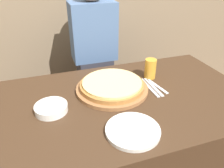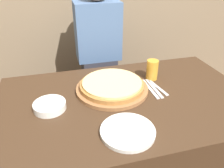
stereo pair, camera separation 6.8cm
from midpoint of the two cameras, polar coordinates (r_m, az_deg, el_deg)
dining_table at (r=1.41m, az=4.82°, el=-15.79°), size 1.39×0.83×0.71m
pizza_on_board at (r=1.24m, az=1.56°, el=-0.60°), size 0.41×0.41×0.06m
beer_glass at (r=1.37m, az=11.87°, el=3.85°), size 0.07×0.07×0.12m
dinner_plate at (r=0.97m, az=6.16°, el=-12.21°), size 0.24×0.24×0.02m
side_bowl at (r=1.12m, az=-14.31°, el=-5.59°), size 0.16×0.16×0.04m
fork at (r=1.28m, az=11.39°, el=-1.25°), size 0.02×0.22×0.00m
dinner_knife at (r=1.29m, az=12.40°, el=-1.10°), size 0.02×0.22×0.00m
spoon at (r=1.30m, az=13.38°, el=-0.95°), size 0.05×0.18×0.00m
diner_person at (r=1.75m, az=-2.37°, el=5.20°), size 0.33×0.20×1.29m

